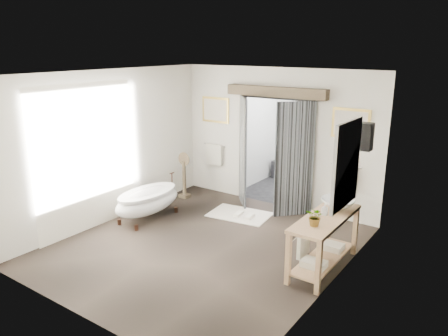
{
  "coord_description": "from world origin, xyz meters",
  "views": [
    {
      "loc": [
        4.21,
        -5.41,
        3.33
      ],
      "look_at": [
        0.0,
        0.6,
        1.25
      ],
      "focal_mm": 35.0,
      "sensor_mm": 36.0,
      "label": 1
    }
  ],
  "objects_px": {
    "vanity": "(323,238)",
    "basin": "(338,204)",
    "clawfoot_tub": "(148,200)",
    "rug": "(240,214)"
  },
  "relations": [
    {
      "from": "basin",
      "to": "vanity",
      "type": "bearing_deg",
      "value": -76.59
    },
    {
      "from": "clawfoot_tub",
      "to": "rug",
      "type": "distance_m",
      "value": 1.86
    },
    {
      "from": "vanity",
      "to": "rug",
      "type": "bearing_deg",
      "value": 153.38
    },
    {
      "from": "clawfoot_tub",
      "to": "vanity",
      "type": "height_order",
      "value": "vanity"
    },
    {
      "from": "vanity",
      "to": "rug",
      "type": "distance_m",
      "value": 2.54
    },
    {
      "from": "clawfoot_tub",
      "to": "basin",
      "type": "xyz_separation_m",
      "value": [
        3.66,
        0.48,
        0.56
      ]
    },
    {
      "from": "clawfoot_tub",
      "to": "basin",
      "type": "bearing_deg",
      "value": 7.41
    },
    {
      "from": "clawfoot_tub",
      "to": "rug",
      "type": "xyz_separation_m",
      "value": [
        1.38,
        1.19,
        -0.37
      ]
    },
    {
      "from": "vanity",
      "to": "basin",
      "type": "height_order",
      "value": "basin"
    },
    {
      "from": "vanity",
      "to": "basin",
      "type": "distance_m",
      "value": 0.59
    }
  ]
}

